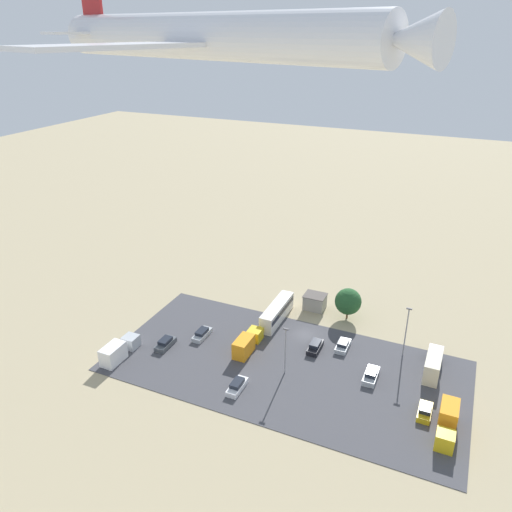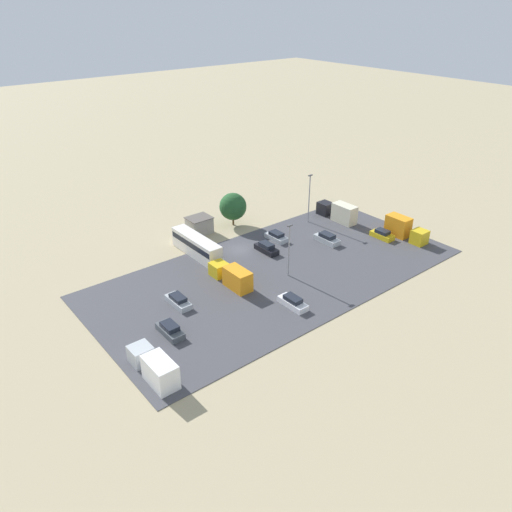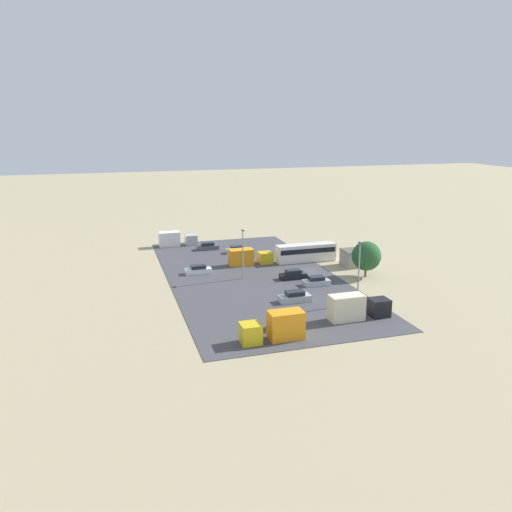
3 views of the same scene
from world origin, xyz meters
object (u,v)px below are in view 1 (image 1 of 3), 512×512
Objects in this scene: parked_car_3 at (202,334)px; parked_truck_1 at (247,343)px; parked_truck_3 at (118,350)px; parked_car_4 at (371,375)px; parked_car_1 at (425,411)px; parked_truck_2 at (447,422)px; shed_building at (315,302)px; parked_car_0 at (315,346)px; parked_car_2 at (237,386)px; parked_truck_0 at (433,365)px; parked_car_6 at (343,345)px; parked_car_5 at (165,343)px; airplane at (212,37)px; bus at (277,312)px.

parked_truck_1 is (-9.05, 0.32, 0.79)m from parked_car_3.
parked_car_4 is at bearing 16.57° from parked_truck_3.
parked_car_1 is 30.17m from parked_truck_1.
parked_truck_2 is 51.94m from parked_truck_3.
parked_truck_2 is at bearing -34.71° from parked_car_1.
shed_building is at bearing 71.22° from parked_truck_1.
parked_truck_2 reaches higher than parked_car_4.
parked_car_0 is at bearing 155.63° from parked_car_1.
parked_car_2 is (26.93, 6.07, -0.01)m from parked_car_1.
parked_car_6 is at bearing 176.82° from parked_truck_0.
parked_truck_0 is at bearing 8.94° from parked_car_3.
parked_truck_0 is (-14.84, 0.82, 0.98)m from parked_car_6.
parked_car_1 is 0.95× the size of parked_car_5.
airplane is at bearing -41.34° from parked_car_5.
airplane is (-21.72, 19.10, 49.19)m from parked_car_5.
airplane is at bearing 92.91° from shed_building.
parked_car_2 is 30.30m from parked_truck_2.
parked_car_3 is (19.73, 4.55, -0.07)m from parked_car_0.
shed_building is 30.30m from parked_car_5.
parked_truck_0 is at bearing 14.67° from parked_car_5.
shed_building reaches higher than parked_car_3.
parked_car_1 reaches higher than parked_car_3.
bus reaches higher than parked_car_6.
parked_car_4 is at bearing 135.14° from parked_car_6.
shed_building is 0.54× the size of parked_truck_2.
parked_truck_3 is (9.65, 11.09, 0.82)m from parked_car_3.
airplane is (-8.35, 23.97, 48.44)m from parked_truck_1.
parked_truck_0 reaches higher than parked_car_3.
parked_car_2 is 0.57× the size of parked_truck_3.
parked_truck_0 is 51.43m from parked_truck_3.
parked_car_3 is 6.74m from parked_car_5.
parked_car_5 is at bearing 22.04° from parked_car_0.
parked_car_4 is 34.99m from parked_car_5.
shed_building is 0.92× the size of parked_car_2.
parked_truck_2 is (-31.99, 17.13, -0.18)m from bus.
parked_car_5 is at bearing 9.77° from parked_car_4.
parked_truck_2 is (-11.89, 7.07, 0.93)m from parked_car_4.
shed_building is at bearing -126.02° from bus.
parked_truck_3 is (19.73, 21.91, -0.38)m from bus.
parked_truck_1 is at bearing -144.21° from airplane.
parked_car_5 is (16.35, -5.05, 0.00)m from parked_car_2.
parked_car_6 is 0.11× the size of airplane.
parked_car_3 is at bearing -8.54° from parked_truck_2.
shed_building reaches higher than parked_car_4.
parked_car_3 is at bearing 173.89° from parked_car_1.
parked_truck_0 reaches higher than bus.
parked_car_5 is (14.39, 16.00, -1.16)m from bus.
parked_car_3 is at bearing 50.25° from parked_car_5.
parked_car_5 is (4.31, 5.18, 0.04)m from parked_car_3.
parked_car_2 is at bearing 7.43° from parked_truck_2.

